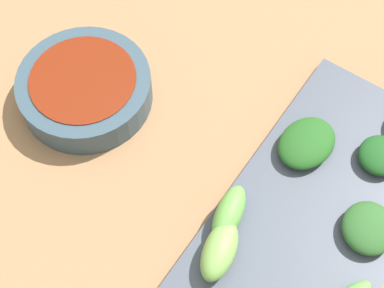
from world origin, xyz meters
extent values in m
cube|color=#946B48|center=(0.00, 0.00, 0.01)|extent=(2.10, 2.10, 0.02)
cylinder|color=#344857|center=(-0.15, -0.03, 0.04)|extent=(0.14, 0.14, 0.04)
cylinder|color=maroon|center=(-0.15, -0.03, 0.04)|extent=(0.11, 0.11, 0.03)
cube|color=#424856|center=(0.12, -0.03, 0.03)|extent=(0.17, 0.36, 0.01)
ellipsoid|color=#2A5926|center=(0.17, -0.01, 0.04)|extent=(0.06, 0.07, 0.02)
ellipsoid|color=#78A94E|center=(0.07, -0.10, 0.05)|extent=(0.04, 0.07, 0.03)
ellipsoid|color=#21541D|center=(0.08, 0.04, 0.04)|extent=(0.06, 0.07, 0.02)
ellipsoid|color=#1A4C1C|center=(0.15, 0.07, 0.04)|extent=(0.05, 0.05, 0.02)
ellipsoid|color=#5FA044|center=(0.06, -0.07, 0.05)|extent=(0.04, 0.06, 0.03)
camera|label=1|loc=(0.14, -0.26, 0.55)|focal=53.61mm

